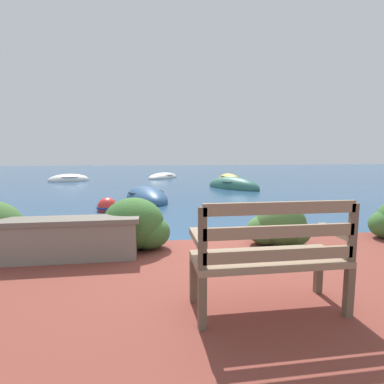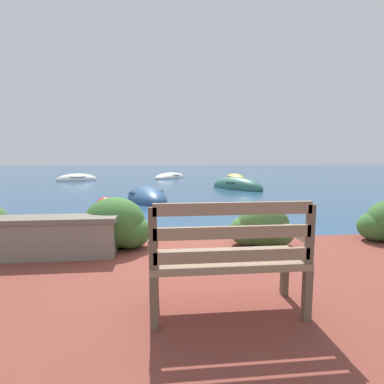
% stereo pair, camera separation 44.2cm
% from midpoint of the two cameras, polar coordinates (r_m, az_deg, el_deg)
% --- Properties ---
extents(ground_plane, '(80.00, 80.00, 0.00)m').
position_cam_midpoint_polar(ground_plane, '(4.64, 3.04, -11.54)').
color(ground_plane, navy).
extents(park_bench, '(1.23, 0.48, 0.93)m').
position_cam_midpoint_polar(park_bench, '(2.44, 12.21, -11.69)').
color(park_bench, brown).
rests_on(park_bench, patio_terrace).
extents(stone_wall, '(1.75, 0.39, 0.51)m').
position_cam_midpoint_polar(stone_wall, '(4.03, -23.33, -7.90)').
color(stone_wall, gray).
rests_on(stone_wall, patio_terrace).
extents(hedge_clump_left, '(1.02, 0.74, 0.69)m').
position_cam_midpoint_polar(hedge_clump_left, '(4.19, -11.74, -6.34)').
color(hedge_clump_left, '#38662D').
rests_on(hedge_clump_left, patio_terrace).
extents(hedge_clump_centre, '(0.89, 0.64, 0.60)m').
position_cam_midpoint_polar(hedge_clump_centre, '(4.34, 16.06, -6.53)').
color(hedge_clump_centre, '#426B33').
rests_on(hedge_clump_centre, patio_terrace).
extents(rowboat_nearest, '(1.86, 2.97, 0.79)m').
position_cam_midpoint_polar(rowboat_nearest, '(10.03, -7.38, -1.11)').
color(rowboat_nearest, '#2D517A').
rests_on(rowboat_nearest, ground_plane).
extents(rowboat_mid, '(2.35, 2.91, 0.90)m').
position_cam_midpoint_polar(rowboat_mid, '(13.43, 9.46, 0.95)').
color(rowboat_mid, '#336B5B').
rests_on(rowboat_mid, ground_plane).
extents(rowboat_far, '(1.13, 2.34, 0.70)m').
position_cam_midpoint_polar(rowboat_far, '(17.76, 8.92, 2.38)').
color(rowboat_far, '#DBC64C').
rests_on(rowboat_far, ground_plane).
extents(rowboat_outer, '(2.56, 2.03, 0.72)m').
position_cam_midpoint_polar(rowboat_outer, '(18.60, -20.46, 2.24)').
color(rowboat_outer, silver).
rests_on(rowboat_outer, ground_plane).
extents(rowboat_distant, '(2.63, 3.05, 0.61)m').
position_cam_midpoint_polar(rowboat_distant, '(19.52, -3.60, 2.85)').
color(rowboat_distant, silver).
rests_on(rowboat_distant, ground_plane).
extents(mooring_buoy, '(0.59, 0.59, 0.53)m').
position_cam_midpoint_polar(mooring_buoy, '(8.36, -14.72, -2.73)').
color(mooring_buoy, red).
rests_on(mooring_buoy, ground_plane).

